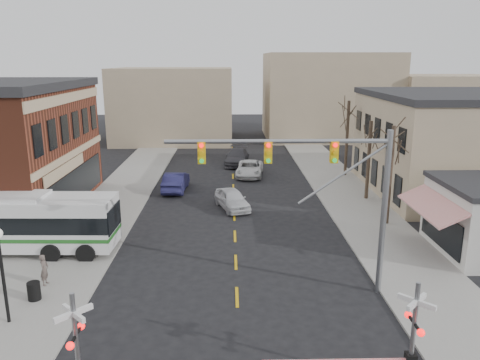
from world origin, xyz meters
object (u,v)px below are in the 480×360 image
object	(u,v)px
rr_crossing_west	(91,350)
pedestrian_near	(44,270)
car_d	(237,157)
street_lamp	(0,256)
transit_bus	(2,222)
traffic_signal_mast	(326,179)
car_a	(232,199)
trash_bin	(34,291)
car_b	(176,181)
car_c	(250,169)
pedestrian_far	(64,244)
rr_crossing_east	(400,338)

from	to	relation	value
rr_crossing_west	pedestrian_near	bearing A→B (deg)	119.71
car_d	pedestrian_near	xyz separation A→B (m)	(-10.06, -28.11, 0.09)
street_lamp	transit_bus	bearing A→B (deg)	115.38
traffic_signal_mast	car_a	xyz separation A→B (m)	(-4.25, 13.42, -5.00)
trash_bin	car_b	xyz separation A→B (m)	(4.52, 19.23, 0.27)
car_a	car_d	distance (m)	15.61
car_c	car_a	bearing A→B (deg)	-93.23
rr_crossing_west	car_b	size ratio (longest dim) A/B	1.12
car_d	trash_bin	bearing A→B (deg)	-102.62
transit_bus	pedestrian_near	xyz separation A→B (m)	(4.00, -4.40, -0.98)
street_lamp	car_b	world-z (taller)	street_lamp
street_lamp	pedestrian_far	world-z (taller)	street_lamp
car_a	rr_crossing_east	bearing A→B (deg)	-92.97
transit_bus	car_c	xyz separation A→B (m)	(15.22, 18.51, -1.16)
rr_crossing_east	pedestrian_far	world-z (taller)	rr_crossing_east
rr_crossing_west	car_c	xyz separation A→B (m)	(6.48, 31.21, -1.24)
pedestrian_near	pedestrian_far	size ratio (longest dim) A/B	1.05
transit_bus	street_lamp	distance (m)	8.78
rr_crossing_west	street_lamp	world-z (taller)	street_lamp
pedestrian_far	car_d	bearing A→B (deg)	33.10
traffic_signal_mast	pedestrian_far	world-z (taller)	traffic_signal_mast
pedestrian_near	pedestrian_far	xyz separation A→B (m)	(-0.22, 3.48, -0.04)
transit_bus	trash_bin	distance (m)	7.30
car_c	car_d	world-z (taller)	car_d
rr_crossing_west	trash_bin	world-z (taller)	rr_crossing_west
car_d	transit_bus	bearing A→B (deg)	-114.64
transit_bus	car_d	distance (m)	27.59
car_a	car_b	bearing A→B (deg)	114.84
rr_crossing_west	street_lamp	bearing A→B (deg)	135.92
pedestrian_far	car_a	bearing A→B (deg)	8.81
car_a	pedestrian_far	size ratio (longest dim) A/B	2.92
transit_bus	pedestrian_far	distance (m)	4.02
transit_bus	car_c	size ratio (longest dim) A/B	2.49
traffic_signal_mast	rr_crossing_west	world-z (taller)	traffic_signal_mast
car_b	car_d	xyz separation A→B (m)	(5.48, 10.40, 0.01)
rr_crossing_west	car_c	distance (m)	31.90
trash_bin	rr_crossing_east	bearing A→B (deg)	-22.93
street_lamp	pedestrian_far	bearing A→B (deg)	89.55
car_a	car_c	bearing A→B (deg)	62.09
traffic_signal_mast	trash_bin	xyz separation A→B (m)	(-13.63, -0.61, -5.20)
rr_crossing_west	pedestrian_far	size ratio (longest dim) A/B	3.67
car_d	car_b	bearing A→B (deg)	-111.76
car_d	pedestrian_far	xyz separation A→B (m)	(-10.29, -24.62, 0.05)
transit_bus	car_d	xyz separation A→B (m)	(14.06, 23.71, -1.07)
transit_bus	rr_crossing_west	xyz separation A→B (m)	(8.74, -12.70, 0.07)
street_lamp	car_c	size ratio (longest dim) A/B	0.81
car_b	pedestrian_near	distance (m)	18.29
trash_bin	pedestrian_near	bearing A→B (deg)	92.16
car_d	pedestrian_far	distance (m)	26.69
car_b	car_c	xyz separation A→B (m)	(6.64, 5.20, -0.09)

